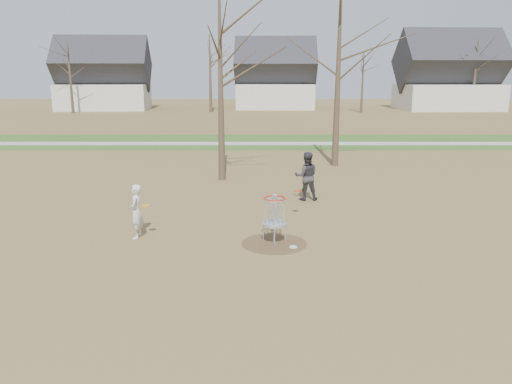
{
  "coord_description": "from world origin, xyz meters",
  "views": [
    {
      "loc": [
        -0.49,
        -12.99,
        4.55
      ],
      "look_at": [
        -0.5,
        1.5,
        1.1
      ],
      "focal_mm": 35.0,
      "sensor_mm": 36.0,
      "label": 1
    }
  ],
  "objects_px": {
    "player_standing": "(136,211)",
    "disc_grounded": "(293,247)",
    "player_throwing": "(306,176)",
    "disc_golf_basket": "(274,212)"
  },
  "relations": [
    {
      "from": "disc_grounded",
      "to": "disc_golf_basket",
      "type": "relative_size",
      "value": 0.16
    },
    {
      "from": "player_standing",
      "to": "player_throwing",
      "type": "height_order",
      "value": "player_throwing"
    },
    {
      "from": "player_standing",
      "to": "disc_golf_basket",
      "type": "bearing_deg",
      "value": 81.84
    },
    {
      "from": "disc_grounded",
      "to": "disc_golf_basket",
      "type": "distance_m",
      "value": 1.08
    },
    {
      "from": "disc_grounded",
      "to": "player_throwing",
      "type": "bearing_deg",
      "value": 80.81
    },
    {
      "from": "player_standing",
      "to": "disc_grounded",
      "type": "bearing_deg",
      "value": 78.43
    },
    {
      "from": "player_throwing",
      "to": "disc_grounded",
      "type": "height_order",
      "value": "player_throwing"
    },
    {
      "from": "player_standing",
      "to": "player_throwing",
      "type": "distance_m",
      "value": 6.8
    },
    {
      "from": "player_standing",
      "to": "disc_golf_basket",
      "type": "xyz_separation_m",
      "value": [
        3.88,
        -0.52,
        0.14
      ]
    },
    {
      "from": "player_standing",
      "to": "disc_grounded",
      "type": "distance_m",
      "value": 4.52
    }
  ]
}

